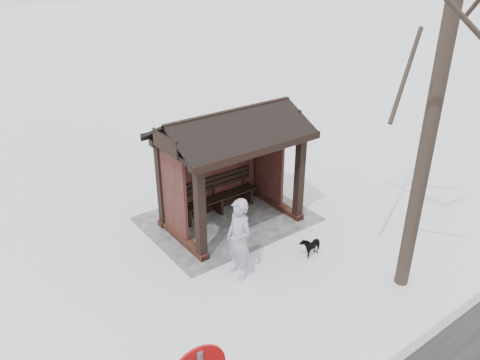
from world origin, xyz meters
name	(u,v)px	position (x,y,z in m)	size (l,w,h in m)	color
ground	(232,222)	(0.00, 0.00, 0.00)	(120.00, 120.00, 0.00)	white
kerb	(410,350)	(0.00, 5.50, 0.01)	(120.00, 0.15, 0.06)	gray
trampled_patch	(227,219)	(0.00, -0.20, 0.01)	(4.20, 3.20, 0.02)	#99999E
bus_shelter	(227,144)	(0.00, -0.16, 2.17)	(3.60, 2.40, 3.09)	#351B13
pedestrian	(239,239)	(1.18, 1.91, 0.94)	(0.68, 0.45, 1.87)	#978EA7
dog	(311,245)	(-0.65, 2.27, 0.25)	(0.27, 0.59, 0.50)	black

